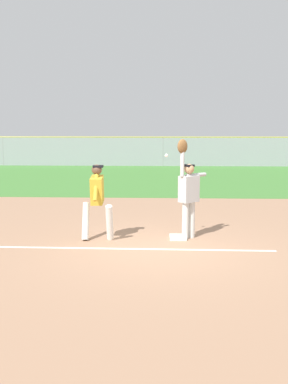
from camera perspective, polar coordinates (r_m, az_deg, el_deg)
The scene contains 11 objects.
ground_plane at distance 9.62m, azimuth 1.82°, elevation -7.15°, with size 68.42×68.42×0.00m, color tan.
outfield_grass at distance 23.83m, azimuth 2.30°, elevation 1.87°, with size 44.17×14.56×0.01m, color #478438.
first_base at distance 10.49m, azimuth 4.28°, elevation -5.67°, with size 0.38×0.38×0.08m, color white.
fielder at distance 10.36m, azimuth 5.57°, elevation 0.22°, with size 0.73×0.69×2.28m.
runner at distance 10.21m, azimuth -5.90°, elevation -0.60°, with size 0.72×0.84×1.72m.
baseball at distance 10.06m, azimuth 2.83°, elevation 4.61°, with size 0.07×0.07×0.07m, color white.
outfield_fence at distance 31.02m, azimuth 2.39°, elevation 5.11°, with size 44.25×0.08×2.00m.
parked_car_white at distance 34.81m, azimuth -13.60°, elevation 4.66°, with size 4.52×2.37×1.25m.
parked_car_red at distance 33.62m, azimuth -3.58°, elevation 4.76°, with size 4.59×2.51×1.25m.
parked_car_green at distance 34.03m, azimuth 6.30°, elevation 4.76°, with size 4.47×2.26×1.25m.
parked_car_black at distance 34.26m, azimuth 14.83°, elevation 4.57°, with size 4.50×2.31×1.25m.
Camera 1 is at (0.12, -9.29, 2.49)m, focal length 42.51 mm.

